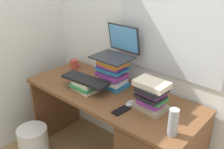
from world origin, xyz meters
The scene contains 13 objects.
wall_back centered at (0.00, 0.35, 1.30)m, with size 6.00×0.06×2.60m.
wall_left centered at (-0.97, 0.00, 1.30)m, with size 0.05×6.00×2.60m, color silver.
desk centered at (0.38, -0.02, 0.40)m, with size 1.50×0.61×0.73m.
book_stack_tall centered at (-0.07, 0.10, 0.85)m, with size 0.25×0.20×0.25m.
book_stack_keyboard_riser centered at (-0.20, -0.09, 0.76)m, with size 0.22×0.18×0.08m.
book_stack_side centered at (0.37, 0.01, 0.84)m, with size 0.25×0.20×0.22m.
laptop centered at (-0.07, 0.16, 1.04)m, with size 0.31×0.29×0.25m.
keyboard centered at (-0.19, -0.09, 0.82)m, with size 0.42×0.14×0.02m, color black.
computer_mouse centered at (0.24, -0.04, 0.74)m, with size 0.06×0.10×0.04m, color #A5A8AD.
mug centered at (-0.60, 0.15, 0.77)m, with size 0.12×0.08×0.09m.
water_bottle centered at (0.64, -0.15, 0.82)m, with size 0.06×0.06×0.18m, color #999EA5.
cell_phone centered at (0.23, -0.16, 0.73)m, with size 0.07×0.14×0.01m, color black.
wastebasket centered at (-0.58, -0.42, 0.16)m, with size 0.27×0.27×0.32m, color silver.
Camera 1 is at (1.22, -1.39, 1.74)m, focal length 41.59 mm.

